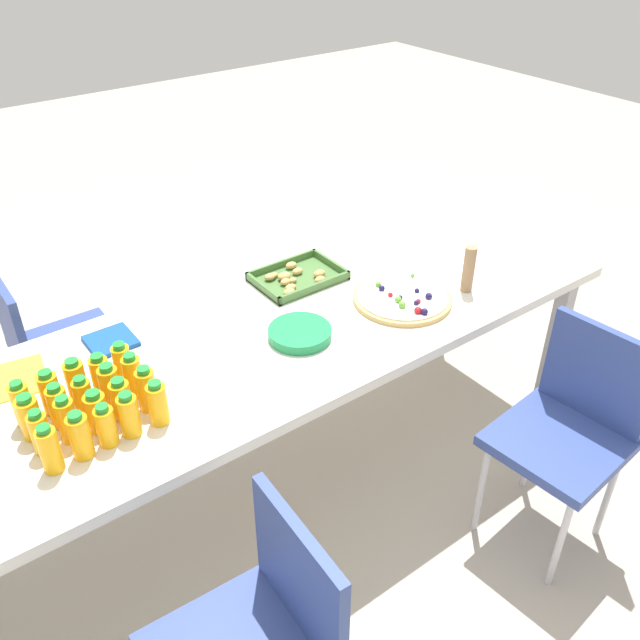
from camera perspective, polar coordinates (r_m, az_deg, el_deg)
The scene contains 31 objects.
ground_plane at distance 2.85m, azimuth -2.98°, elevation -13.09°, with size 12.00×12.00×0.00m, color #B2A899.
party_table at distance 2.39m, azimuth -3.46°, elevation -1.66°, with size 2.54×0.85×0.75m.
chair_far_left at distance 2.90m, azimuth -21.79°, elevation -1.87°, with size 0.41×0.41×0.83m.
chair_near_right at distance 2.49m, azimuth 20.42°, elevation -8.10°, with size 0.44×0.44×0.83m.
chair_near_left at distance 1.85m, azimuth -5.08°, elevation -24.95°, with size 0.42×0.42×0.83m.
juice_bottle_0 at distance 1.92m, azimuth -21.83°, elevation -10.10°, with size 0.05×0.05×0.15m.
juice_bottle_1 at distance 1.93m, azimuth -19.56°, elevation -9.20°, with size 0.06×0.06×0.15m.
juice_bottle_2 at distance 1.95m, azimuth -17.58°, elevation -8.51°, with size 0.05×0.05×0.13m.
juice_bottle_3 at distance 1.96m, azimuth -15.79°, elevation -7.72°, with size 0.06×0.06×0.14m.
juice_bottle_4 at distance 1.97m, azimuth -13.51°, elevation -6.85°, with size 0.06×0.06×0.14m.
juice_bottle_5 at distance 1.98m, azimuth -22.50°, elevation -8.78°, with size 0.05×0.05×0.14m.
juice_bottle_6 at distance 1.99m, azimuth -20.53°, elevation -7.91°, with size 0.05×0.05×0.15m.
juice_bottle_7 at distance 2.00m, azimuth -18.30°, elevation -7.36°, with size 0.06×0.06×0.13m.
juice_bottle_8 at distance 2.02m, azimuth -16.40°, elevation -6.48°, with size 0.06×0.06×0.14m.
juice_bottle_9 at distance 2.03m, azimuth -14.40°, elevation -5.68°, with size 0.06×0.06×0.15m.
juice_bottle_10 at distance 2.04m, azimuth -23.25°, elevation -7.56°, with size 0.06×0.06×0.14m.
juice_bottle_11 at distance 2.05m, azimuth -21.15°, elevation -6.82°, with size 0.06×0.06×0.14m.
juice_bottle_12 at distance 2.05m, azimuth -19.28°, elevation -6.26°, with size 0.05×0.05×0.14m.
juice_bottle_13 at distance 2.07m, azimuth -17.27°, elevation -5.36°, with size 0.06×0.06×0.14m.
juice_bottle_14 at distance 2.08m, azimuth -15.48°, elevation -4.60°, with size 0.05×0.05×0.15m.
juice_bottle_15 at distance 2.09m, azimuth -23.80°, elevation -6.51°, with size 0.05×0.05×0.15m.
juice_bottle_16 at distance 2.10m, azimuth -21.77°, elevation -5.74°, with size 0.06×0.06×0.15m.
juice_bottle_17 at distance 2.12m, azimuth -19.84°, elevation -4.89°, with size 0.06×0.06×0.15m.
juice_bottle_18 at distance 2.14m, azimuth -18.01°, elevation -4.38°, with size 0.06×0.06×0.13m.
juice_bottle_19 at distance 2.15m, azimuth -16.30°, elevation -3.60°, with size 0.05×0.05×0.15m.
fruit_pizza at distance 2.50m, azimuth 6.97°, elevation 1.87°, with size 0.36×0.36×0.05m.
snack_tray at distance 2.60m, azimuth -1.98°, elevation 3.56°, with size 0.33×0.24×0.04m.
plate_stack at distance 2.28m, azimuth -1.71°, elevation -1.11°, with size 0.22×0.22×0.03m.
napkin_stack at distance 2.37m, azimuth -17.21°, elevation -1.70°, with size 0.15×0.15×0.02m, color #194CA5.
cardboard_tube at distance 2.56m, azimuth 12.42°, elevation 4.20°, with size 0.04×0.04×0.18m, color #9E7A56.
paper_folder at distance 2.31m, azimuth -25.22°, elevation -4.81°, with size 0.26×0.20×0.01m, color yellow.
Camera 1 is at (-1.04, -1.65, 2.07)m, focal length 37.98 mm.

